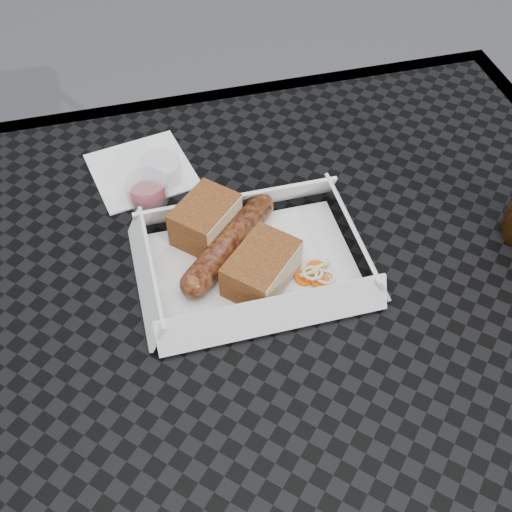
{
  "coord_description": "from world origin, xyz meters",
  "views": [
    {
      "loc": [
        -0.17,
        -0.38,
        1.29
      ],
      "look_at": [
        -0.05,
        0.05,
        0.78
      ],
      "focal_mm": 45.0,
      "sensor_mm": 36.0,
      "label": 1
    }
  ],
  "objects": [
    {
      "name": "napkin",
      "position": [
        -0.15,
        0.25,
        0.75
      ],
      "size": [
        0.14,
        0.14,
        0.0
      ],
      "primitive_type": "cube",
      "rotation": [
        0.0,
        0.0,
        0.19
      ],
      "color": "white",
      "rests_on": "patio_table"
    },
    {
      "name": "bread_far",
      "position": [
        -0.05,
        0.04,
        0.77
      ],
      "size": [
        0.1,
        0.1,
        0.04
      ],
      "primitive_type": "cube",
      "rotation": [
        0.0,
        0.0,
        0.77
      ],
      "color": "brown",
      "rests_on": "food_tray"
    },
    {
      "name": "food_tray",
      "position": [
        -0.05,
        0.06,
        0.75
      ],
      "size": [
        0.22,
        0.15,
        0.0
      ],
      "primitive_type": "cube",
      "color": "white",
      "rests_on": "patio_table"
    },
    {
      "name": "bread_near",
      "position": [
        -0.1,
        0.12,
        0.77
      ],
      "size": [
        0.09,
        0.09,
        0.05
      ],
      "primitive_type": "cube",
      "rotation": [
        0.0,
        0.0,
        0.77
      ],
      "color": "brown",
      "rests_on": "food_tray"
    },
    {
      "name": "patio_table",
      "position": [
        0.0,
        0.0,
        0.67
      ],
      "size": [
        0.8,
        0.8,
        0.74
      ],
      "color": "black",
      "rests_on": "ground"
    },
    {
      "name": "condiment_cup_empty",
      "position": [
        -0.13,
        0.23,
        0.76
      ],
      "size": [
        0.05,
        0.05,
        0.03
      ],
      "primitive_type": "cylinder",
      "color": "silver",
      "rests_on": "patio_table"
    },
    {
      "name": "condiment_cup_sauce",
      "position": [
        -0.15,
        0.2,
        0.76
      ],
      "size": [
        0.05,
        0.05,
        0.03
      ],
      "primitive_type": "cylinder",
      "color": "maroon",
      "rests_on": "patio_table"
    },
    {
      "name": "veg_garnish",
      "position": [
        0.01,
        0.03,
        0.75
      ],
      "size": [
        0.03,
        0.03,
        0.0
      ],
      "color": "#F25E0A",
      "rests_on": "food_tray"
    },
    {
      "name": "bratwurst",
      "position": [
        -0.08,
        0.09,
        0.76
      ],
      "size": [
        0.13,
        0.13,
        0.03
      ],
      "rotation": [
        0.0,
        0.0,
        0.77
      ],
      "color": "brown",
      "rests_on": "food_tray"
    }
  ]
}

